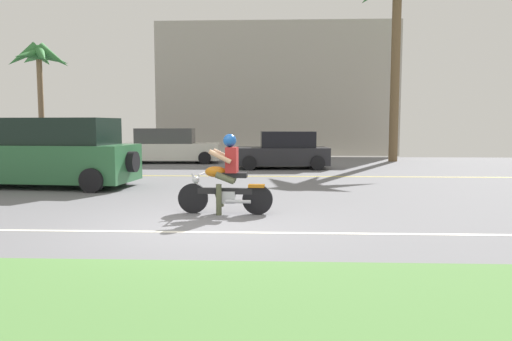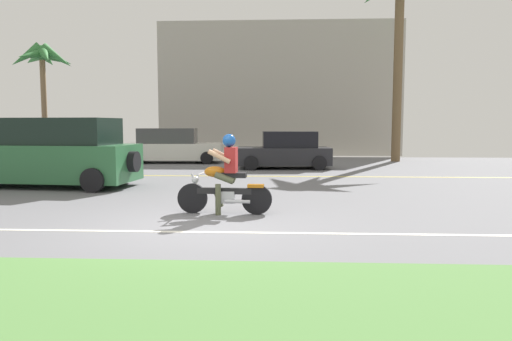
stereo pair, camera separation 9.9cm
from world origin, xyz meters
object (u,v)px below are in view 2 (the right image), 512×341
parked_car_2 (285,151)px  parked_car_1 (172,147)px  motorcyclist (225,180)px  suv_nearby (55,154)px  parked_car_0 (27,148)px  palm_tree_0 (43,61)px

parked_car_2 → parked_car_1: bearing=153.6°
parked_car_1 → parked_car_2: (5.22, -2.59, -0.04)m
parked_car_2 → motorcyclist: bearing=-97.3°
suv_nearby → parked_car_2: (6.59, 6.07, -0.25)m
parked_car_0 → parked_car_2: (11.04, -0.61, -0.07)m
suv_nearby → palm_tree_0: (-5.23, 9.92, 3.89)m
parked_car_1 → suv_nearby: bearing=-99.0°
parked_car_2 → palm_tree_0: (-11.82, 3.86, 4.14)m
suv_nearby → parked_car_0: suv_nearby is taller
motorcyclist → suv_nearby: (-5.31, 3.89, 0.28)m
parked_car_0 → parked_car_2: size_ratio=1.11×
motorcyclist → parked_car_1: size_ratio=0.42×
motorcyclist → parked_car_2: (1.28, 9.95, 0.03)m
suv_nearby → parked_car_2: bearing=42.6°
parked_car_1 → palm_tree_0: size_ratio=0.80×
motorcyclist → parked_car_2: motorcyclist is taller
suv_nearby → parked_car_2: 8.96m
parked_car_0 → palm_tree_0: palm_tree_0 is taller
suv_nearby → parked_car_1: (1.37, 8.65, -0.20)m
parked_car_2 → palm_tree_0: bearing=161.9°
parked_car_0 → parked_car_1: 6.15m
suv_nearby → parked_car_0: (-4.45, 6.68, -0.18)m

